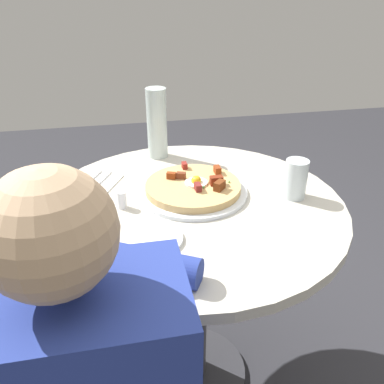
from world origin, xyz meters
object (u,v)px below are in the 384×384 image
at_px(pizza_plate, 193,192).
at_px(water_bottle, 157,123).
at_px(fork, 98,184).
at_px(breakfast_pizza, 194,186).
at_px(pepper_shaker, 171,276).
at_px(salt_shaker, 122,200).
at_px(dining_table, 191,251).
at_px(water_glass, 296,179).
at_px(bread_plate, 152,239).
at_px(knife, 88,182).

height_order(pizza_plate, water_bottle, water_bottle).
height_order(fork, water_bottle, water_bottle).
bearing_deg(breakfast_pizza, pepper_shaker, -108.07).
height_order(water_bottle, salt_shaker, water_bottle).
distance_m(dining_table, pizza_plate, 0.19).
height_order(breakfast_pizza, pepper_shaker, breakfast_pizza).
distance_m(breakfast_pizza, water_glass, 0.31).
relative_size(water_glass, water_bottle, 0.47).
bearing_deg(dining_table, water_glass, -4.77).
height_order(pizza_plate, bread_plate, pizza_plate).
height_order(salt_shaker, pepper_shaker, pepper_shaker).
relative_size(bread_plate, salt_shaker, 3.07).
bearing_deg(water_glass, fork, 161.72).
distance_m(bread_plate, water_glass, 0.47).
distance_m(water_bottle, salt_shaker, 0.40).
bearing_deg(fork, water_bottle, -21.10).
bearing_deg(knife, pizza_plate, -85.46).
bearing_deg(breakfast_pizza, pizza_plate, -174.40).
xyz_separation_m(pizza_plate, breakfast_pizza, (0.00, 0.00, 0.02)).
height_order(fork, knife, same).
bearing_deg(dining_table, fork, 148.40).
bearing_deg(bread_plate, water_bottle, 81.19).
relative_size(breakfast_pizza, pepper_shaker, 4.98).
bearing_deg(knife, breakfast_pizza, -85.30).
xyz_separation_m(breakfast_pizza, salt_shaker, (-0.22, -0.04, 0.00)).
height_order(pizza_plate, pepper_shaker, pepper_shaker).
bearing_deg(pizza_plate, fork, 158.48).
distance_m(dining_table, salt_shaker, 0.29).
bearing_deg(breakfast_pizza, fork, 158.65).
bearing_deg(fork, pepper_shaker, -136.69).
bearing_deg(water_glass, knife, 161.26).
xyz_separation_m(fork, pepper_shaker, (0.16, -0.52, 0.02)).
bearing_deg(bread_plate, breakfast_pizza, 55.86).
xyz_separation_m(knife, pepper_shaker, (0.19, -0.54, 0.02)).
bearing_deg(bread_plate, fork, 111.80).
height_order(dining_table, water_bottle, water_bottle).
relative_size(pizza_plate, pepper_shaker, 5.68).
distance_m(knife, pepper_shaker, 0.57).
bearing_deg(fork, breakfast_pizza, -84.76).
xyz_separation_m(breakfast_pizza, water_bottle, (-0.07, 0.31, 0.10)).
relative_size(dining_table, salt_shaker, 17.73).
distance_m(dining_table, pepper_shaker, 0.43).
height_order(water_glass, water_bottle, water_bottle).
xyz_separation_m(bread_plate, water_glass, (0.45, 0.15, 0.05)).
relative_size(dining_table, breakfast_pizza, 3.11).
xyz_separation_m(water_glass, water_bottle, (-0.36, 0.39, 0.07)).
bearing_deg(salt_shaker, breakfast_pizza, 11.29).
height_order(dining_table, knife, knife).
height_order(dining_table, water_glass, water_glass).
height_order(bread_plate, water_glass, water_glass).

